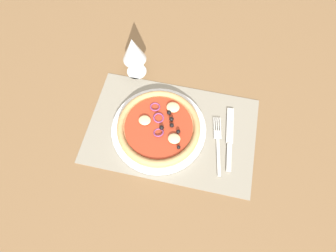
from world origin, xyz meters
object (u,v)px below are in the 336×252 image
at_px(fork, 218,142).
at_px(knife, 230,138).
at_px(pizza, 159,127).
at_px(plate, 159,129).
at_px(wine_glass, 133,51).

xyz_separation_m(fork, knife, (0.03, 0.02, 0.00)).
relative_size(pizza, fork, 1.34).
bearing_deg(plate, knife, 5.06).
height_order(pizza, wine_glass, wine_glass).
distance_m(pizza, wine_glass, 0.24).
distance_m(fork, knife, 0.04).
distance_m(plate, knife, 0.21).
height_order(plate, pizza, pizza).
distance_m(pizza, fork, 0.18).
xyz_separation_m(pizza, knife, (0.21, 0.02, -0.02)).
bearing_deg(knife, wine_glass, 56.67).
bearing_deg(pizza, plate, -126.79).
height_order(knife, wine_glass, wine_glass).
height_order(plate, knife, plate).
bearing_deg(fork, wine_glass, 46.31).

